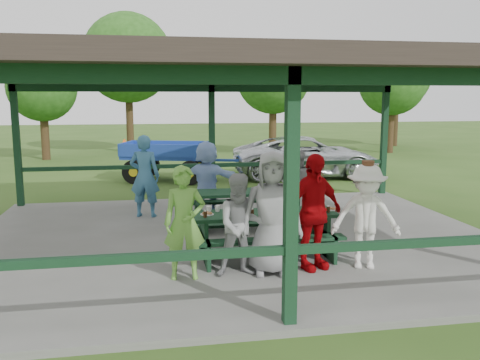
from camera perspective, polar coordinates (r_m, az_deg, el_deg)
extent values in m
plane|color=#2F5019|center=(9.86, -0.43, -7.00)|extent=(90.00, 90.00, 0.00)
cube|color=#63635F|center=(9.85, -0.43, -6.72)|extent=(10.00, 8.00, 0.10)
cube|color=black|center=(5.87, 5.75, -2.20)|extent=(0.15, 0.15, 3.00)
cube|color=black|center=(13.58, -23.76, 3.57)|extent=(0.15, 0.15, 3.00)
cube|color=black|center=(13.28, -3.18, 4.24)|extent=(0.15, 0.15, 3.00)
cube|color=black|center=(14.65, 15.87, 4.37)|extent=(0.15, 0.15, 3.00)
cube|color=black|center=(5.87, -17.81, -8.67)|extent=(4.65, 0.10, 0.10)
cube|color=black|center=(7.04, 24.94, -6.12)|extent=(4.65, 0.10, 0.10)
cube|color=black|center=(13.28, -13.49, 1.39)|extent=(4.65, 0.10, 0.10)
cube|color=black|center=(13.84, 6.77, 1.89)|extent=(4.65, 0.10, 0.10)
cube|color=black|center=(5.76, 5.98, 11.57)|extent=(9.80, 0.15, 0.20)
cube|color=black|center=(13.23, -3.23, 10.29)|extent=(9.80, 0.15, 0.20)
cube|color=#2C231F|center=(9.48, -0.45, 12.03)|extent=(10.60, 8.60, 0.24)
cube|color=black|center=(8.57, 2.76, -3.85)|extent=(2.40, 0.75, 0.06)
cube|color=black|center=(8.12, 3.62, -6.75)|extent=(2.40, 0.28, 0.05)
cube|color=black|center=(9.17, 1.98, -4.87)|extent=(2.40, 0.28, 0.05)
cube|color=black|center=(8.49, -4.03, -6.38)|extent=(0.06, 0.70, 0.75)
cube|color=black|center=(8.93, 9.18, -5.70)|extent=(0.06, 0.70, 0.75)
cube|color=black|center=(8.54, -4.02, -7.35)|extent=(0.06, 1.39, 0.45)
cube|color=black|center=(8.97, 9.16, -6.62)|extent=(0.06, 1.39, 0.45)
cube|color=black|center=(10.50, 0.80, -1.39)|extent=(2.37, 0.75, 0.06)
cube|color=black|center=(10.03, 1.39, -3.63)|extent=(2.37, 0.28, 0.05)
cube|color=black|center=(11.09, 0.26, -2.37)|extent=(2.37, 0.28, 0.05)
cube|color=black|center=(10.43, -4.66, -3.43)|extent=(0.06, 0.70, 0.75)
cube|color=black|center=(10.80, 6.06, -3.01)|extent=(0.06, 0.70, 0.75)
cube|color=black|center=(10.47, -4.65, -4.23)|extent=(0.06, 1.39, 0.45)
cube|color=black|center=(10.83, 6.04, -3.78)|extent=(0.06, 1.39, 0.45)
cylinder|color=white|center=(8.40, -3.72, -3.87)|extent=(0.22, 0.22, 0.01)
torus|color=#955A34|center=(8.38, -3.98, -3.76)|extent=(0.10, 0.10, 0.03)
torus|color=#955A34|center=(8.38, -3.43, -3.74)|extent=(0.10, 0.10, 0.03)
torus|color=#955A34|center=(8.44, -3.76, -3.65)|extent=(0.10, 0.10, 0.03)
cylinder|color=white|center=(8.49, 0.47, -3.71)|extent=(0.22, 0.22, 0.01)
torus|color=#955A34|center=(8.46, 0.23, -3.60)|extent=(0.10, 0.10, 0.03)
torus|color=#955A34|center=(8.48, 0.76, -3.58)|extent=(0.10, 0.10, 0.03)
torus|color=#955A34|center=(8.53, 0.41, -3.50)|extent=(0.10, 0.10, 0.03)
cylinder|color=white|center=(8.64, 4.91, -3.52)|extent=(0.22, 0.22, 0.01)
torus|color=#955A34|center=(8.61, 4.69, -3.41)|extent=(0.10, 0.10, 0.03)
torus|color=#955A34|center=(8.63, 5.21, -3.39)|extent=(0.10, 0.10, 0.03)
torus|color=#955A34|center=(8.68, 4.84, -3.31)|extent=(0.10, 0.10, 0.03)
cylinder|color=white|center=(8.89, 10.09, -3.27)|extent=(0.22, 0.22, 0.01)
torus|color=#955A34|center=(8.85, 9.89, -3.17)|extent=(0.10, 0.10, 0.03)
torus|color=#955A34|center=(8.88, 10.38, -3.15)|extent=(0.10, 0.10, 0.03)
torus|color=#955A34|center=(8.92, 9.99, -3.07)|extent=(0.10, 0.10, 0.03)
cylinder|color=#381E0F|center=(8.22, -3.93, -3.86)|extent=(0.06, 0.06, 0.10)
cylinder|color=#381E0F|center=(8.31, 0.49, -3.69)|extent=(0.06, 0.06, 0.10)
cylinder|color=#381E0F|center=(8.33, 1.37, -3.66)|extent=(0.06, 0.06, 0.10)
cylinder|color=#381E0F|center=(8.64, 9.16, -3.30)|extent=(0.06, 0.06, 0.10)
cylinder|color=#381E0F|center=(8.68, 9.88, -3.27)|extent=(0.06, 0.06, 0.10)
cylinder|color=#381E0F|center=(8.74, 10.95, -3.21)|extent=(0.06, 0.06, 0.10)
cone|color=white|center=(8.59, -3.50, -3.27)|extent=(0.09, 0.09, 0.10)
cone|color=white|center=(8.61, -2.56, -3.23)|extent=(0.09, 0.09, 0.10)
cone|color=white|center=(8.68, 0.57, -3.12)|extent=(0.09, 0.09, 0.10)
cone|color=white|center=(8.81, 4.40, -2.96)|extent=(0.09, 0.09, 0.10)
cone|color=white|center=(9.04, 9.25, -2.75)|extent=(0.09, 0.09, 0.10)
imported|color=#67A93E|center=(7.52, -6.25, -4.79)|extent=(0.63, 0.43, 1.69)
imported|color=#959698|center=(7.61, 0.14, -5.08)|extent=(0.76, 0.59, 1.55)
imported|color=gray|center=(7.67, 3.61, -3.74)|extent=(1.01, 0.75, 1.88)
imported|color=#AB050A|center=(7.95, 8.16, -3.56)|extent=(1.15, 0.77, 1.82)
imported|color=white|center=(8.18, 13.96, -4.00)|extent=(1.20, 0.91, 1.65)
cylinder|color=#57311E|center=(8.05, 14.17, 1.31)|extent=(0.40, 0.40, 0.02)
cylinder|color=#57311E|center=(8.04, 14.19, 1.73)|extent=(0.24, 0.24, 0.11)
imported|color=#97B6E9|center=(11.16, -3.71, -0.01)|extent=(1.68, 1.08, 1.73)
imported|color=teal|center=(11.54, -10.65, 0.44)|extent=(0.77, 0.60, 1.85)
imported|color=gray|center=(11.52, 6.44, -0.39)|extent=(0.73, 0.58, 1.48)
imported|color=silver|center=(17.92, 7.48, 2.62)|extent=(5.27, 2.73, 1.42)
cube|color=#1B3A96|center=(17.09, -8.08, 2.65)|extent=(3.16, 2.22, 0.12)
cube|color=#1B3A96|center=(16.38, -8.76, 3.25)|extent=(2.76, 0.91, 0.41)
cube|color=#1B3A96|center=(17.75, -7.49, 3.74)|extent=(2.76, 0.91, 0.41)
cube|color=#1B3A96|center=(17.50, -12.64, 3.51)|extent=(0.48, 1.39, 0.41)
cube|color=#1B3A96|center=(16.74, -3.36, 3.47)|extent=(0.48, 1.39, 0.41)
cylinder|color=black|center=(16.69, -11.79, 0.90)|extent=(0.80, 0.41, 0.78)
cylinder|color=yellow|center=(16.69, -11.79, 0.90)|extent=(0.34, 0.30, 0.29)
cylinder|color=black|center=(18.13, -10.22, 1.61)|extent=(0.80, 0.41, 0.78)
cylinder|color=yellow|center=(18.13, -10.22, 1.61)|extent=(0.34, 0.30, 0.29)
cylinder|color=black|center=(16.19, -5.61, 0.80)|extent=(0.80, 0.41, 0.78)
cylinder|color=yellow|center=(16.19, -5.61, 0.80)|extent=(0.34, 0.30, 0.29)
cylinder|color=black|center=(17.67, -4.51, 1.53)|extent=(0.80, 0.41, 0.78)
cylinder|color=yellow|center=(17.67, -4.51, 1.53)|extent=(0.34, 0.30, 0.29)
cube|color=#1B3A96|center=(16.70, -1.62, 2.23)|extent=(1.00, 0.38, 0.08)
cone|color=#F2590C|center=(17.51, -12.81, 3.85)|extent=(0.14, 0.40, 0.41)
cylinder|color=#352615|center=(24.29, -21.06, 4.92)|extent=(0.36, 0.36, 2.36)
sphere|color=#215015|center=(24.24, -21.34, 9.69)|extent=(3.01, 3.01, 3.01)
cylinder|color=#352615|center=(26.22, -12.28, 6.79)|extent=(0.36, 0.36, 3.44)
sphere|color=#215015|center=(26.27, -12.51, 13.25)|extent=(4.41, 4.41, 4.41)
cylinder|color=#352615|center=(24.53, 3.69, 5.99)|extent=(0.36, 0.36, 2.73)
sphere|color=#215015|center=(24.51, 3.75, 11.49)|extent=(3.50, 3.50, 3.50)
cylinder|color=#352615|center=(26.62, 16.52, 5.74)|extent=(0.36, 0.36, 2.59)
sphere|color=#215015|center=(26.59, 16.74, 10.53)|extent=(3.31, 3.31, 3.31)
cylinder|color=#352615|center=(30.49, 17.01, 6.41)|extent=(0.36, 0.36, 2.91)
sphere|color=#215015|center=(30.48, 17.23, 11.11)|extent=(3.72, 3.72, 3.72)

